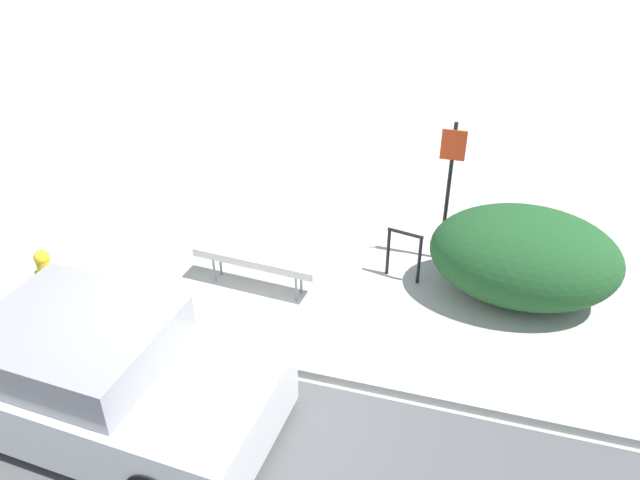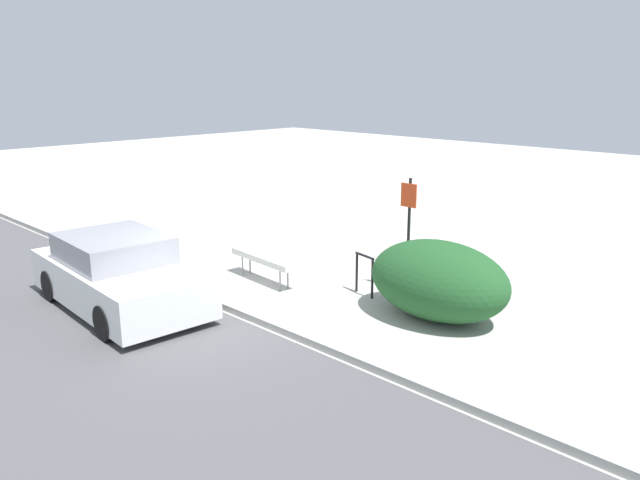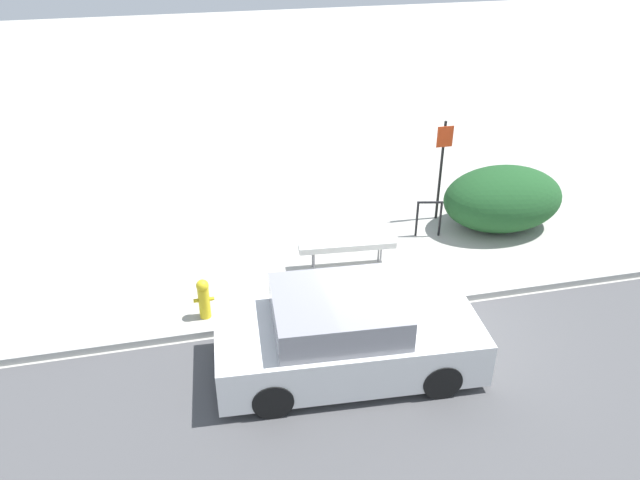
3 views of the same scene
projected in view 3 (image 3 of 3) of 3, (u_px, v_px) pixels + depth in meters
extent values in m
plane|color=#ADAAA3|center=(398.00, 308.00, 11.25)|extent=(60.00, 60.00, 0.00)
cube|color=#A8A8A3|center=(399.00, 305.00, 11.21)|extent=(60.00, 0.20, 0.13)
cylinder|color=gray|center=(314.00, 262.00, 12.16)|extent=(0.04, 0.04, 0.45)
cylinder|color=gray|center=(381.00, 257.00, 12.33)|extent=(0.04, 0.04, 0.45)
cylinder|color=gray|center=(313.00, 257.00, 12.33)|extent=(0.04, 0.04, 0.45)
cylinder|color=gray|center=(378.00, 252.00, 12.49)|extent=(0.04, 0.04, 0.45)
cube|color=silver|center=(347.00, 245.00, 12.18)|extent=(1.93, 0.50, 0.13)
cylinder|color=black|center=(417.00, 219.00, 13.33)|extent=(0.05, 0.05, 0.80)
cylinder|color=black|center=(440.00, 219.00, 13.34)|extent=(0.05, 0.05, 0.80)
cylinder|color=black|center=(430.00, 202.00, 13.13)|extent=(0.55, 0.16, 0.05)
cylinder|color=black|center=(441.00, 171.00, 13.66)|extent=(0.06, 0.06, 2.30)
cube|color=red|center=(445.00, 137.00, 13.22)|extent=(0.36, 0.02, 0.46)
cylinder|color=gold|center=(204.00, 303.00, 10.87)|extent=(0.20, 0.20, 0.60)
sphere|color=gold|center=(202.00, 286.00, 10.69)|extent=(0.22, 0.22, 0.22)
cylinder|color=gold|center=(196.00, 301.00, 10.81)|extent=(0.08, 0.07, 0.07)
cylinder|color=gold|center=(212.00, 299.00, 10.87)|extent=(0.08, 0.07, 0.07)
ellipsoid|color=#1E4C23|center=(503.00, 199.00, 13.53)|extent=(2.65, 1.80, 1.39)
cylinder|color=black|center=(409.00, 312.00, 10.63)|extent=(0.61, 0.22, 0.60)
cylinder|color=black|center=(441.00, 380.00, 9.19)|extent=(0.61, 0.22, 0.60)
cylinder|color=black|center=(263.00, 327.00, 10.28)|extent=(0.61, 0.22, 0.60)
cylinder|color=black|center=(273.00, 399.00, 8.85)|extent=(0.61, 0.22, 0.60)
cube|color=white|center=(348.00, 342.00, 9.63)|extent=(4.14, 2.08, 0.73)
cube|color=gray|center=(338.00, 311.00, 9.31)|extent=(2.04, 1.76, 0.51)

